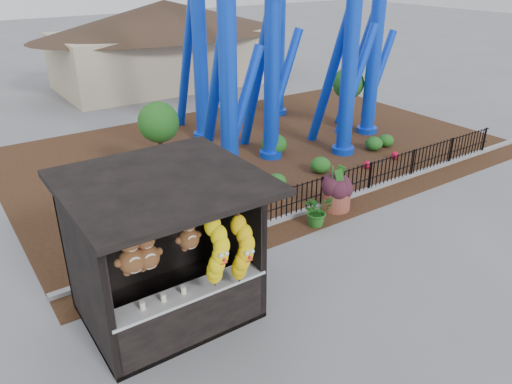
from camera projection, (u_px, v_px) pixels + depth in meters
ground at (315, 291)px, 11.12m from camera, size 120.00×120.00×0.00m
mulch_bed at (259, 150)px, 19.12m from camera, size 18.00×12.00×0.02m
curb at (351, 196)px, 15.37m from camera, size 18.00×0.18×0.12m
prize_booth at (169, 256)px, 9.61m from camera, size 3.50×3.40×3.12m
picket_fence at (373, 176)px, 15.64m from camera, size 12.20×0.06×1.00m
terracotta_planter at (336, 200)px, 14.58m from camera, size 1.08×1.08×0.61m
planter_foliage at (337, 180)px, 14.31m from camera, size 0.70×0.70×0.64m
potted_plant at (317, 210)px, 13.64m from camera, size 0.91×0.81×0.92m
landscaping at (311, 152)px, 18.02m from camera, size 7.29×3.90×0.77m
pavilion at (166, 29)px, 27.78m from camera, size 15.00×15.00×4.80m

